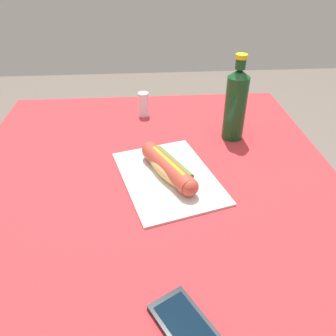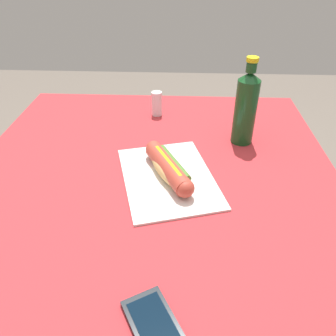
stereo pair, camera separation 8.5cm
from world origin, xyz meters
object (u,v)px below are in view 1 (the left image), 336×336
hot_dog (168,167)px  salt_shaker (144,104)px  cell_phone (187,327)px  soda_bottle (236,103)px

hot_dog → salt_shaker: salt_shaker is taller
hot_dog → salt_shaker: size_ratio=2.61×
cell_phone → soda_bottle: (-0.61, 0.22, 0.11)m
soda_bottle → salt_shaker: 0.33m
hot_dog → salt_shaker: (-0.37, -0.06, 0.01)m
hot_dog → salt_shaker: 0.37m
salt_shaker → hot_dog: bearing=8.8°
cell_phone → salt_shaker: 0.78m
soda_bottle → hot_dog: bearing=-47.2°
salt_shaker → cell_phone: bearing=4.1°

